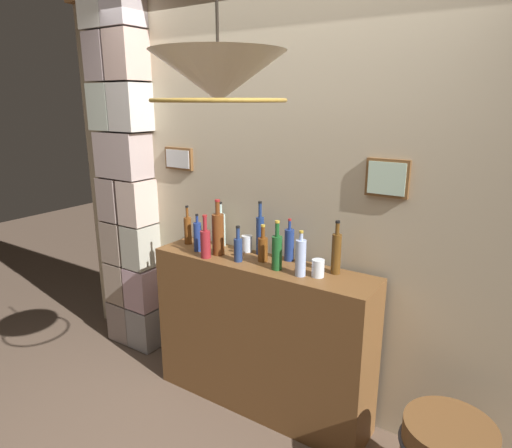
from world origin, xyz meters
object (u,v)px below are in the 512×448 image
(liquor_bottle_rum, at_px, (301,257))
(liquor_bottle_bourbon, at_px, (206,242))
(liquor_bottle_rye, at_px, (263,248))
(liquor_bottle_amaro, at_px, (289,244))
(liquor_bottle_vermouth, at_px, (221,229))
(liquor_bottle_mezcal, at_px, (336,252))
(glass_tumbler_rocks, at_px, (247,244))
(liquor_bottle_sherry, at_px, (260,234))
(liquor_bottle_vodka, at_px, (238,248))
(liquor_bottle_brandy, at_px, (218,233))
(liquor_bottle_tequila, at_px, (188,230))
(liquor_bottle_scotch, at_px, (277,251))
(liquor_bottle_port, at_px, (198,236))
(glass_tumbler_highball, at_px, (318,268))
(pendant_lamp, at_px, (218,78))

(liquor_bottle_rum, height_order, liquor_bottle_bourbon, liquor_bottle_bourbon)
(liquor_bottle_rye, relative_size, liquor_bottle_amaro, 0.87)
(liquor_bottle_amaro, bearing_deg, liquor_bottle_vermouth, 179.96)
(liquor_bottle_vermouth, bearing_deg, liquor_bottle_amaro, -0.04)
(liquor_bottle_amaro, distance_m, liquor_bottle_bourbon, 0.51)
(liquor_bottle_rye, bearing_deg, liquor_bottle_mezcal, 7.37)
(glass_tumbler_rocks, bearing_deg, liquor_bottle_mezcal, -3.32)
(liquor_bottle_sherry, distance_m, liquor_bottle_bourbon, 0.34)
(liquor_bottle_vodka, relative_size, liquor_bottle_brandy, 0.63)
(liquor_bottle_tequila, relative_size, liquor_bottle_scotch, 0.91)
(liquor_bottle_port, xyz_separation_m, liquor_bottle_mezcal, (0.90, 0.13, 0.03))
(liquor_bottle_tequila, bearing_deg, liquor_bottle_mezcal, 2.76)
(liquor_bottle_rye, distance_m, liquor_bottle_bourbon, 0.36)
(glass_tumbler_highball, bearing_deg, liquor_bottle_rye, 174.19)
(liquor_bottle_port, relative_size, liquor_bottle_rum, 0.95)
(liquor_bottle_amaro, height_order, glass_tumbler_highball, liquor_bottle_amaro)
(liquor_bottle_port, height_order, liquor_bottle_brandy, liquor_bottle_brandy)
(liquor_bottle_scotch, height_order, pendant_lamp, pendant_lamp)
(liquor_bottle_bourbon, bearing_deg, liquor_bottle_tequila, 151.94)
(liquor_bottle_mezcal, distance_m, liquor_bottle_vodka, 0.59)
(liquor_bottle_sherry, relative_size, liquor_bottle_amaro, 1.31)
(glass_tumbler_highball, bearing_deg, liquor_bottle_mezcal, 57.76)
(liquor_bottle_bourbon, relative_size, pendant_lamp, 0.51)
(liquor_bottle_vermouth, xyz_separation_m, liquor_bottle_rum, (0.69, -0.18, -0.01))
(liquor_bottle_rum, height_order, liquor_bottle_scotch, liquor_bottle_scotch)
(liquor_bottle_tequila, distance_m, liquor_bottle_rye, 0.60)
(liquor_bottle_sherry, height_order, liquor_bottle_bourbon, liquor_bottle_sherry)
(liquor_bottle_scotch, bearing_deg, liquor_bottle_sherry, 143.05)
(liquor_bottle_amaro, distance_m, glass_tumbler_rocks, 0.31)
(liquor_bottle_rum, bearing_deg, liquor_bottle_scotch, 176.47)
(liquor_bottle_mezcal, height_order, liquor_bottle_scotch, liquor_bottle_mezcal)
(liquor_bottle_vermouth, height_order, liquor_bottle_bourbon, liquor_bottle_vermouth)
(liquor_bottle_bourbon, relative_size, liquor_bottle_scotch, 0.94)
(liquor_bottle_rye, height_order, liquor_bottle_brandy, liquor_bottle_brandy)
(liquor_bottle_tequila, bearing_deg, liquor_bottle_brandy, -10.69)
(liquor_bottle_tequila, xyz_separation_m, liquor_bottle_sherry, (0.52, 0.09, 0.03))
(liquor_bottle_vermouth, bearing_deg, liquor_bottle_mezcal, -2.91)
(liquor_bottle_vodka, relative_size, glass_tumbler_highball, 2.26)
(liquor_bottle_port, height_order, pendant_lamp, pendant_lamp)
(liquor_bottle_vodka, bearing_deg, glass_tumbler_highball, 5.00)
(liquor_bottle_mezcal, distance_m, glass_tumbler_highball, 0.14)
(liquor_bottle_tequila, xyz_separation_m, liquor_bottle_vodka, (0.48, -0.09, -0.02))
(liquor_bottle_port, xyz_separation_m, glass_tumbler_highball, (0.84, 0.03, -0.05))
(liquor_bottle_bourbon, bearing_deg, liquor_bottle_port, 150.55)
(liquor_bottle_rye, relative_size, glass_tumbler_highball, 2.33)
(liquor_bottle_rye, height_order, liquor_bottle_bourbon, liquor_bottle_bourbon)
(liquor_bottle_vermouth, distance_m, liquor_bottle_scotch, 0.56)
(liquor_bottle_brandy, xyz_separation_m, liquor_bottle_amaro, (0.42, 0.15, -0.04))
(glass_tumbler_highball, height_order, pendant_lamp, pendant_lamp)
(liquor_bottle_vodka, bearing_deg, liquor_bottle_rye, 34.71)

